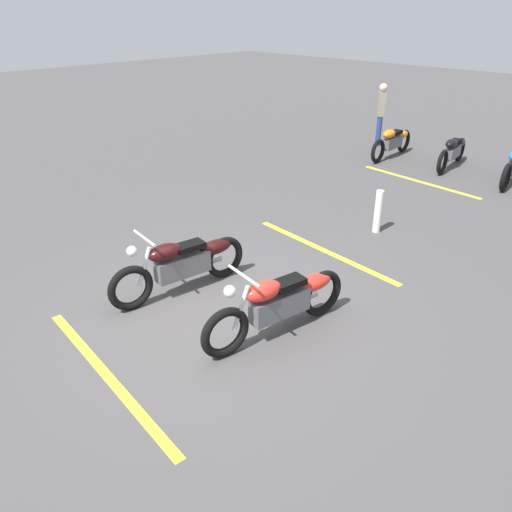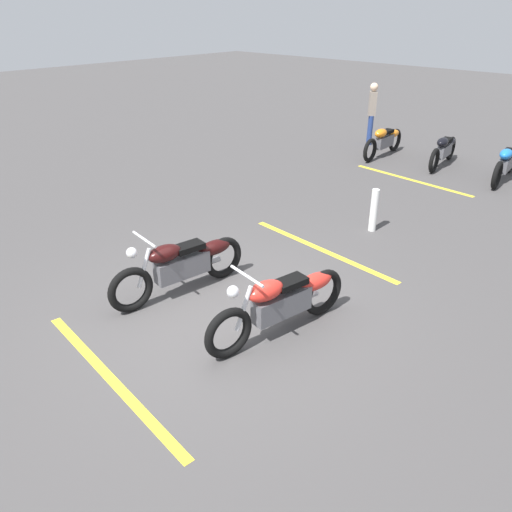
% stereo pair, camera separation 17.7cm
% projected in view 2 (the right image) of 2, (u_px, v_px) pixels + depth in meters
% --- Properties ---
extents(ground_plane, '(60.00, 60.00, 0.00)m').
position_uv_depth(ground_plane, '(219.00, 316.00, 6.95)').
color(ground_plane, '#474444').
extents(motorcycle_bright_foreground, '(2.22, 0.65, 1.04)m').
position_uv_depth(motorcycle_bright_foreground, '(282.00, 301.00, 6.41)').
color(motorcycle_bright_foreground, black).
rests_on(motorcycle_bright_foreground, ground).
extents(motorcycle_dark_foreground, '(2.22, 0.62, 1.04)m').
position_uv_depth(motorcycle_dark_foreground, '(182.00, 264.00, 7.33)').
color(motorcycle_dark_foreground, black).
rests_on(motorcycle_dark_foreground, ground).
extents(motorcycle_row_left, '(2.17, 0.42, 0.82)m').
position_uv_depth(motorcycle_row_left, '(506.00, 162.00, 12.07)').
color(motorcycle_row_left, black).
rests_on(motorcycle_row_left, ground).
extents(motorcycle_row_center, '(2.07, 0.45, 0.78)m').
position_uv_depth(motorcycle_row_center, '(444.00, 149.00, 13.18)').
color(motorcycle_row_center, black).
rests_on(motorcycle_row_center, ground).
extents(motorcycle_row_right, '(2.12, 0.33, 0.80)m').
position_uv_depth(motorcycle_row_right, '(384.00, 140.00, 14.01)').
color(motorcycle_row_right, black).
rests_on(motorcycle_row_right, ground).
extents(bystander_near_row, '(0.32, 0.31, 1.79)m').
position_uv_depth(bystander_near_row, '(372.00, 111.00, 14.92)').
color(bystander_near_row, navy).
rests_on(bystander_near_row, ground).
extents(bollard_post, '(0.14, 0.14, 0.81)m').
position_uv_depth(bollard_post, '(374.00, 210.00, 9.37)').
color(bollard_post, white).
rests_on(bollard_post, ground).
extents(parking_stripe_near, '(0.41, 3.20, 0.01)m').
position_uv_depth(parking_stripe_near, '(110.00, 378.00, 5.79)').
color(parking_stripe_near, yellow).
rests_on(parking_stripe_near, ground).
extents(parking_stripe_mid, '(0.41, 3.20, 0.01)m').
position_uv_depth(parking_stripe_mid, '(321.00, 249.00, 8.81)').
color(parking_stripe_mid, yellow).
rests_on(parking_stripe_mid, ground).
extents(parking_stripe_far, '(0.41, 3.20, 0.01)m').
position_uv_depth(parking_stripe_far, '(412.00, 180.00, 12.25)').
color(parking_stripe_far, yellow).
rests_on(parking_stripe_far, ground).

